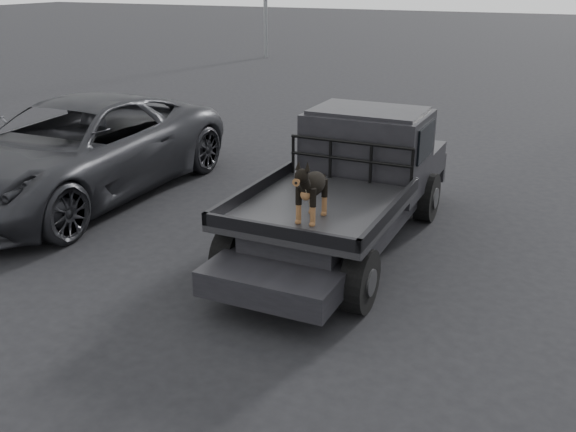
% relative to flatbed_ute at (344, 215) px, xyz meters
% --- Properties ---
extents(ground, '(120.00, 120.00, 0.00)m').
position_rel_flatbed_ute_xyz_m(ground, '(-0.77, -1.70, -0.46)').
color(ground, black).
rests_on(ground, ground).
extents(flatbed_ute, '(2.00, 5.40, 0.92)m').
position_rel_flatbed_ute_xyz_m(flatbed_ute, '(0.00, 0.00, 0.00)').
color(flatbed_ute, black).
rests_on(flatbed_ute, ground).
extents(ute_cab, '(1.72, 1.30, 0.88)m').
position_rel_flatbed_ute_xyz_m(ute_cab, '(0.00, 0.95, 0.90)').
color(ute_cab, black).
rests_on(ute_cab, flatbed_ute).
extents(headache_rack, '(1.80, 0.08, 0.55)m').
position_rel_flatbed_ute_xyz_m(headache_rack, '(0.00, 0.20, 0.74)').
color(headache_rack, black).
rests_on(headache_rack, flatbed_ute).
extents(dog, '(0.32, 0.60, 0.74)m').
position_rel_flatbed_ute_xyz_m(dog, '(0.11, -1.42, 0.83)').
color(dog, black).
rests_on(dog, flatbed_ute).
extents(parked_suv, '(2.84, 6.02, 1.66)m').
position_rel_flatbed_ute_xyz_m(parked_suv, '(-4.90, 0.07, 0.37)').
color(parked_suv, '#2A2A2F').
rests_on(parked_suv, ground).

